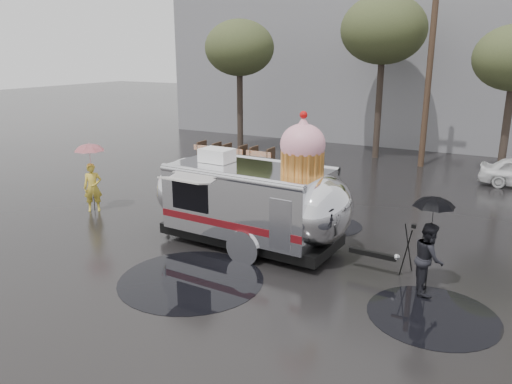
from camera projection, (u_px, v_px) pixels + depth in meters
The scene contains 13 objects.
ground at pixel (222, 258), 13.40m from camera, with size 120.00×120.00×0.00m, color black.
puddles at pixel (272, 265), 12.96m from camera, with size 13.08×9.52×0.01m.
grey_building at pixel (360, 33), 33.75m from camera, with size 22.00×12.00×13.00m, color slate.
utility_pole at pixel (430, 68), 22.83m from camera, with size 1.60×0.28×9.00m.
tree_left at pixel (239, 49), 26.11m from camera, with size 3.64×3.64×6.95m.
tree_mid at pixel (384, 30), 24.35m from camera, with size 4.20×4.20×8.03m.
barricade_row at pixel (235, 154), 24.23m from camera, with size 4.30×0.80×1.00m.
airstream_trailer at pixel (252, 198), 13.91m from camera, with size 7.44×2.92×4.01m.
person_left at pixel (93, 187), 17.17m from camera, with size 0.61×0.40×1.68m, color gold.
umbrella_pink at pixel (90, 155), 16.86m from camera, with size 1.25×1.25×2.40m.
person_right at pixel (428, 258), 11.33m from camera, with size 0.80×0.45×1.67m, color black.
umbrella_black at pixel (433, 212), 11.03m from camera, with size 1.13×1.13×2.32m.
tripod at pixel (412, 246), 12.23m from camera, with size 0.49×0.56×1.33m.
Camera 1 is at (6.73, -10.46, 5.38)m, focal length 35.00 mm.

